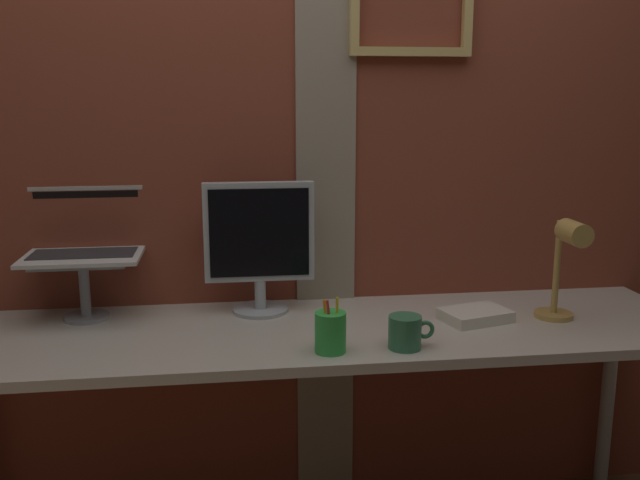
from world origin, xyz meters
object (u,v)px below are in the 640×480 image
(pen_cup, at_px, (330,332))
(desk_lamp, at_px, (566,260))
(monitor, at_px, (259,240))
(laptop, at_px, (85,238))
(coffee_mug, at_px, (406,332))

(pen_cup, bearing_deg, desk_lamp, 11.26)
(monitor, bearing_deg, laptop, 173.25)
(desk_lamp, xyz_separation_m, coffee_mug, (-0.53, -0.15, -0.15))
(desk_lamp, height_order, pen_cup, desk_lamp)
(laptop, height_order, pen_cup, laptop)
(pen_cup, xyz_separation_m, coffee_mug, (0.21, 0.00, -0.01))
(pen_cup, bearing_deg, coffee_mug, 0.08)
(laptop, relative_size, coffee_mug, 2.72)
(pen_cup, height_order, coffee_mug, pen_cup)
(monitor, xyz_separation_m, desk_lamp, (0.92, -0.24, -0.04))
(monitor, height_order, desk_lamp, monitor)
(pen_cup, relative_size, coffee_mug, 1.20)
(monitor, bearing_deg, pen_cup, -65.90)
(laptop, height_order, coffee_mug, laptop)
(laptop, relative_size, pen_cup, 2.27)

